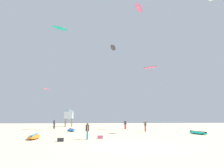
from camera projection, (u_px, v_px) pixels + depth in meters
ground_plane at (136, 146)px, 15.18m from camera, size 120.00×120.00×0.00m
person_foreground at (87, 130)px, 19.76m from camera, size 0.38×0.56×1.68m
person_midground at (145, 125)px, 30.63m from camera, size 0.38×0.51×1.70m
person_left at (125, 124)px, 37.47m from camera, size 0.56×0.39×1.74m
person_right at (54, 123)px, 38.52m from camera, size 0.41×0.48×1.78m
kite_grounded_near at (71, 130)px, 31.66m from camera, size 2.03×3.97×0.48m
kite_grounded_mid at (34, 136)px, 20.46m from camera, size 1.56×3.97×0.48m
kite_grounded_far at (198, 133)px, 25.81m from camera, size 1.63×3.49×0.40m
lifeguard_tower at (69, 114)px, 47.83m from camera, size 2.30×2.30×4.15m
cooler_box at (61, 140)px, 18.03m from camera, size 0.56×0.36×0.32m
gear_bag at (100, 137)px, 20.47m from camera, size 0.56×0.36×0.32m
kite_aloft_0 at (46, 89)px, 55.95m from camera, size 1.83×2.11×0.38m
kite_aloft_1 at (113, 48)px, 40.30m from camera, size 1.84×3.40×0.64m
kite_aloft_2 at (139, 8)px, 46.16m from camera, size 3.10×4.35×0.77m
kite_aloft_4 at (150, 68)px, 40.48m from camera, size 2.88×2.59×0.37m
kite_aloft_6 at (60, 28)px, 50.96m from camera, size 4.10×3.07×0.64m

